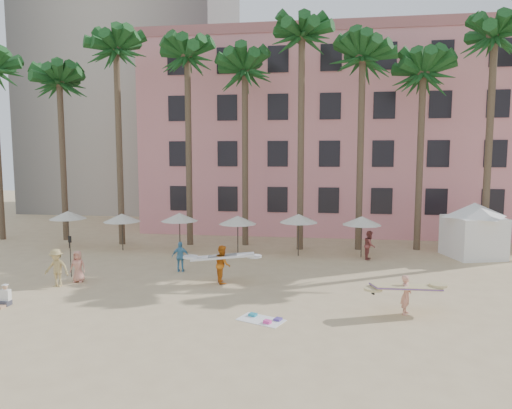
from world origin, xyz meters
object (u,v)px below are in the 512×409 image
object	(u,v)px
cabana	(474,225)
carrier_yellow	(406,292)
pink_hotel	(351,139)
carrier_white	(222,263)

from	to	relation	value
cabana	carrier_yellow	world-z (taller)	cabana
pink_hotel	carrier_white	size ratio (longest dim) A/B	10.52
carrier_yellow	pink_hotel	bearing A→B (deg)	92.18
pink_hotel	carrier_yellow	size ratio (longest dim) A/B	11.70
cabana	carrier_white	distance (m)	16.67
pink_hotel	carrier_yellow	world-z (taller)	pink_hotel
pink_hotel	carrier_yellow	xyz separation A→B (m)	(0.91, -23.92, -7.07)
pink_hotel	carrier_yellow	bearing A→B (deg)	-87.82
carrier_white	pink_hotel	bearing A→B (deg)	69.84
cabana	carrier_yellow	size ratio (longest dim) A/B	1.85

